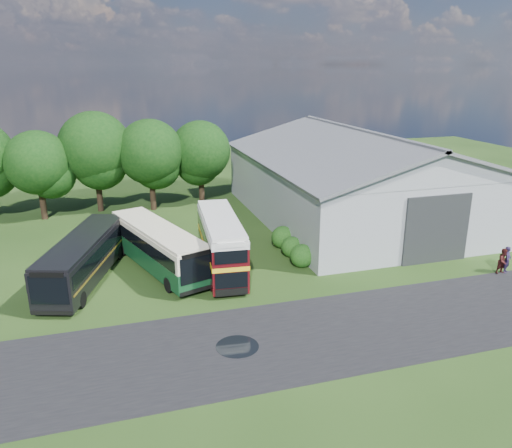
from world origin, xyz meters
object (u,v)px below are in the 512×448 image
object	(u,v)px
storage_shed	(358,173)
bus_green_single	(158,247)
bus_maroon_double	(221,244)
visitor_a	(507,260)
visitor_b	(503,261)
bus_dark_single	(84,258)

from	to	relation	value
storage_shed	bus_green_single	bearing A→B (deg)	-158.56
bus_maroon_double	visitor_a	xyz separation A→B (m)	(18.66, -5.94, -1.02)
storage_shed	visitor_b	size ratio (longest dim) A/B	13.81
storage_shed	bus_green_single	world-z (taller)	storage_shed
bus_green_single	visitor_b	size ratio (longest dim) A/B	6.31
visitor_a	visitor_b	distance (m)	0.40
bus_maroon_double	bus_dark_single	size ratio (longest dim) A/B	0.84
storage_shed	bus_green_single	size ratio (longest dim) A/B	2.19
storage_shed	bus_dark_single	size ratio (longest dim) A/B	2.23
bus_green_single	visitor_b	world-z (taller)	bus_green_single
bus_green_single	bus_dark_single	xyz separation A→B (m)	(-4.89, -0.64, -0.03)
storage_shed	bus_dark_single	bearing A→B (deg)	-161.25
bus_green_single	visitor_a	bearing A→B (deg)	-36.92
storage_shed	bus_green_single	xyz separation A→B (m)	(-19.13, -7.52, -2.54)
bus_dark_single	visitor_b	bearing A→B (deg)	3.61
storage_shed	bus_maroon_double	size ratio (longest dim) A/B	2.67
visitor_b	bus_green_single	bearing A→B (deg)	159.94
visitor_a	bus_green_single	bearing A→B (deg)	124.53
bus_green_single	visitor_a	xyz separation A→B (m)	(22.74, -7.61, -0.69)
bus_dark_single	visitor_b	xyz separation A→B (m)	(27.24, -7.06, -0.70)
visitor_b	storage_shed	bearing A→B (deg)	100.88
storage_shed	visitor_a	xyz separation A→B (m)	(3.60, -15.13, -3.23)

